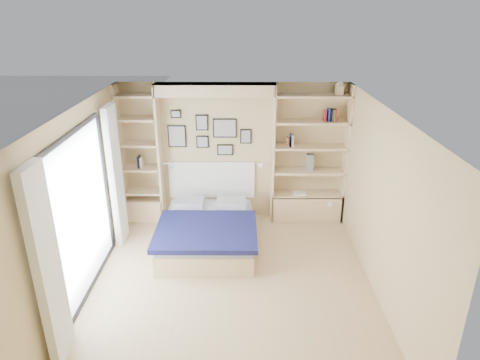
{
  "coord_description": "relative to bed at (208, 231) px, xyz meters",
  "views": [
    {
      "loc": [
        0.16,
        -5.08,
        3.69
      ],
      "look_at": [
        0.12,
        0.9,
        1.25
      ],
      "focal_mm": 32.0,
      "sensor_mm": 36.0,
      "label": 1
    }
  ],
  "objects": [
    {
      "name": "photo_gallery",
      "position": [
        -0.05,
        1.11,
        1.34
      ],
      "size": [
        1.48,
        0.02,
        0.82
      ],
      "color": "black",
      "rests_on": "ground"
    },
    {
      "name": "shelf_decor",
      "position": [
        1.53,
        0.95,
        1.43
      ],
      "size": [
        3.57,
        0.23,
        2.03
      ],
      "color": "#A95023",
      "rests_on": "ground"
    },
    {
      "name": "reading_lamps",
      "position": [
        0.1,
        0.88,
        0.84
      ],
      "size": [
        1.92,
        0.12,
        0.15
      ],
      "color": "silver",
      "rests_on": "ground"
    },
    {
      "name": "ground",
      "position": [
        0.4,
        -1.12,
        -0.26
      ],
      "size": [
        4.5,
        4.5,
        0.0
      ],
      "primitive_type": "plane",
      "color": "tan",
      "rests_on": "ground"
    },
    {
      "name": "deck_chair",
      "position": [
        -2.37,
        -0.17,
        0.07
      ],
      "size": [
        0.6,
        0.78,
        0.7
      ],
      "rotation": [
        0.0,
        0.0,
        -0.28
      ],
      "color": "tan",
      "rests_on": "ground"
    },
    {
      "name": "bed",
      "position": [
        0.0,
        0.0,
        0.0
      ],
      "size": [
        1.58,
        2.1,
        1.07
      ],
      "color": "beige",
      "rests_on": "ground"
    },
    {
      "name": "room_shell",
      "position": [
        0.02,
        0.4,
        0.82
      ],
      "size": [
        4.5,
        4.5,
        4.5
      ],
      "color": "tan",
      "rests_on": "ground"
    }
  ]
}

